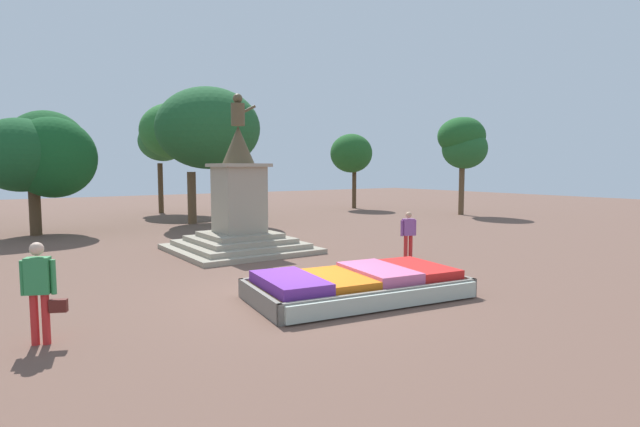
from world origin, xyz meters
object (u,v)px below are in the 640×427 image
statue_monument (239,216)px  pedestrian_with_handbag (40,287)px  flower_planter (359,285)px  pedestrian_near_planter (408,232)px

statue_monument → pedestrian_with_handbag: 9.83m
flower_planter → pedestrian_near_planter: 5.45m
flower_planter → statue_monument: statue_monument is taller
statue_monument → pedestrian_near_planter: (3.96, -4.58, -0.40)m
statue_monument → pedestrian_with_handbag: bearing=-135.4°
statue_monument → flower_planter: bearing=-94.3°
statue_monument → pedestrian_with_handbag: (-6.99, -6.90, -0.29)m
statue_monument → pedestrian_with_handbag: size_ratio=3.19×
flower_planter → pedestrian_with_handbag: 6.50m
pedestrian_with_handbag → pedestrian_near_planter: bearing=12.0°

